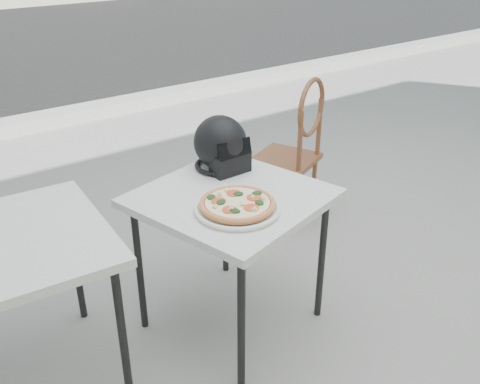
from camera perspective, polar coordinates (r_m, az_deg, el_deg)
ground at (r=3.09m, az=5.24°, el=-6.88°), size 80.00×80.00×0.00m
curb at (r=5.45m, az=-16.10°, el=8.19°), size 30.00×0.25×0.12m
cafe_table_main at (r=2.29m, az=-0.91°, el=-1.60°), size 0.87×0.87×0.68m
plate at (r=2.13m, az=-0.29°, el=-1.79°), size 0.41×0.41×0.02m
pizza at (r=2.12m, az=-0.29°, el=-1.23°), size 0.39×0.39×0.04m
helmet at (r=2.47m, az=-2.00°, el=4.95°), size 0.25×0.26×0.25m
cafe_chair_main at (r=3.24m, az=5.99°, el=5.16°), size 0.47×0.47×0.93m
cafe_table_side at (r=2.14m, az=-23.63°, el=-6.17°), size 0.77×0.77×0.69m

